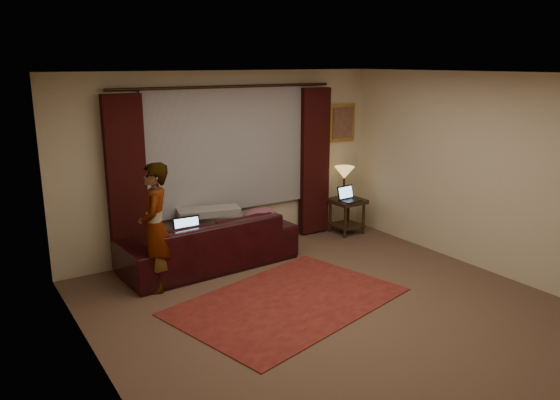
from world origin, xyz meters
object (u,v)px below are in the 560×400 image
at_px(laptop_table, 351,194).
at_px(laptop_sofa, 190,230).
at_px(end_table, 347,216).
at_px(sofa, 209,233).
at_px(tiffany_lamp, 344,182).
at_px(person, 155,228).

bearing_deg(laptop_table, laptop_sofa, 177.31).
relative_size(end_table, laptop_table, 1.63).
bearing_deg(sofa, laptop_sofa, 20.25).
xyz_separation_m(sofa, laptop_sofa, (-0.33, -0.14, 0.13)).
bearing_deg(laptop_table, end_table, 64.41).
distance_m(laptop_sofa, tiffany_lamp, 2.88).
bearing_deg(end_table, tiffany_lamp, 90.10).
distance_m(laptop_sofa, laptop_table, 2.81).
bearing_deg(end_table, laptop_table, -109.59).
xyz_separation_m(sofa, person, (-0.87, -0.37, 0.31)).
distance_m(sofa, tiffany_lamp, 2.56).
bearing_deg(laptop_sofa, laptop_table, 6.87).
bearing_deg(tiffany_lamp, laptop_sofa, -172.20).
relative_size(laptop_sofa, person, 0.26).
distance_m(sofa, person, 0.99).
xyz_separation_m(end_table, tiffany_lamp, (-0.00, 0.09, 0.54)).
height_order(sofa, end_table, sofa).
distance_m(tiffany_lamp, laptop_table, 0.27).
distance_m(laptop_sofa, end_table, 2.88).
bearing_deg(sofa, end_table, -179.85).
bearing_deg(tiffany_lamp, end_table, -89.90).
bearing_deg(tiffany_lamp, person, -169.62).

